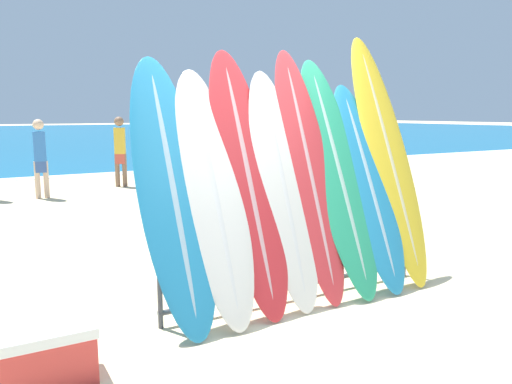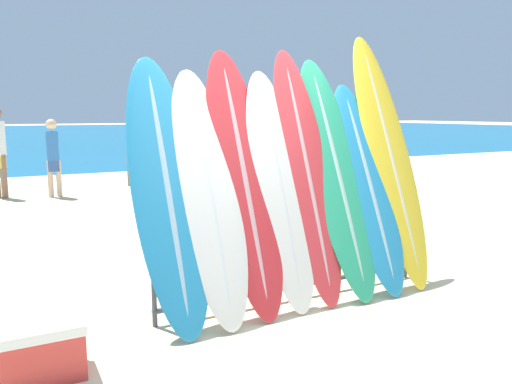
# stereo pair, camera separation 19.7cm
# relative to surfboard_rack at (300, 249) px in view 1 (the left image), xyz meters

# --- Properties ---
(ground_plane) EXTENTS (160.00, 160.00, 0.00)m
(ground_plane) POSITION_rel_surfboard_rack_xyz_m (-0.09, -0.46, -0.46)
(ground_plane) COLOR beige
(ocean_water) EXTENTS (120.00, 60.00, 0.01)m
(ocean_water) POSITION_rel_surfboard_rack_xyz_m (-0.09, 39.57, -0.46)
(ocean_water) COLOR #146693
(ocean_water) RESTS_ON ground_plane
(surfboard_rack) EXTENTS (2.64, 0.04, 0.84)m
(surfboard_rack) POSITION_rel_surfboard_rack_xyz_m (0.00, 0.00, 0.00)
(surfboard_rack) COLOR #47474C
(surfboard_rack) RESTS_ON ground_plane
(surfboard_slot_0) EXTENTS (0.56, 1.06, 2.14)m
(surfboard_slot_0) POSITION_rel_surfboard_rack_xyz_m (-1.15, 0.09, 0.61)
(surfboard_slot_0) COLOR teal
(surfboard_slot_0) RESTS_ON ground_plane
(surfboard_slot_1) EXTENTS (0.54, 1.02, 2.04)m
(surfboard_slot_1) POSITION_rel_surfboard_rack_xyz_m (-0.81, 0.05, 0.56)
(surfboard_slot_1) COLOR silver
(surfboard_slot_1) RESTS_ON ground_plane
(surfboard_slot_2) EXTENTS (0.54, 1.02, 2.23)m
(surfboard_slot_2) POSITION_rel_surfboard_rack_xyz_m (-0.47, 0.10, 0.65)
(surfboard_slot_2) COLOR red
(surfboard_slot_2) RESTS_ON ground_plane
(surfboard_slot_3) EXTENTS (0.51, 0.88, 2.05)m
(surfboard_slot_3) POSITION_rel_surfboard_rack_xyz_m (-0.15, 0.05, 0.56)
(surfboard_slot_3) COLOR silver
(surfboard_slot_3) RESTS_ON ground_plane
(surfboard_slot_4) EXTENTS (0.48, 0.96, 2.26)m
(surfboard_slot_4) POSITION_rel_surfboard_rack_xyz_m (0.15, 0.09, 0.67)
(surfboard_slot_4) COLOR red
(surfboard_slot_4) RESTS_ON ground_plane
(surfboard_slot_5) EXTENTS (0.54, 1.07, 2.19)m
(surfboard_slot_5) POSITION_rel_surfboard_rack_xyz_m (0.47, 0.09, 0.64)
(surfboard_slot_5) COLOR #289E70
(surfboard_slot_5) RESTS_ON ground_plane
(surfboard_slot_6) EXTENTS (0.54, 0.98, 1.96)m
(surfboard_slot_6) POSITION_rel_surfboard_rack_xyz_m (0.81, 0.03, 0.52)
(surfboard_slot_6) COLOR teal
(surfboard_slot_6) RESTS_ON ground_plane
(surfboard_slot_7) EXTENTS (0.52, 1.12, 2.46)m
(surfboard_slot_7) POSITION_rel_surfboard_rack_xyz_m (1.15, 0.14, 0.77)
(surfboard_slot_7) COLOR yellow
(surfboard_slot_7) RESTS_ON ground_plane
(person_near_water) EXTENTS (0.27, 0.23, 1.58)m
(person_near_water) POSITION_rel_surfboard_rack_xyz_m (0.38, 7.72, 0.40)
(person_near_water) COLOR #846047
(person_near_water) RESTS_ON ground_plane
(person_mid_beach) EXTENTS (0.26, 0.22, 1.55)m
(person_mid_beach) POSITION_rel_surfboard_rack_xyz_m (0.46, 2.17, 0.39)
(person_mid_beach) COLOR beige
(person_mid_beach) RESTS_ON ground_plane
(person_far_right) EXTENTS (0.26, 0.21, 1.54)m
(person_far_right) POSITION_rel_surfboard_rack_xyz_m (-1.37, 6.91, 0.38)
(person_far_right) COLOR beige
(person_far_right) RESTS_ON ground_plane
(cooler_box) EXTENTS (0.57, 0.37, 0.36)m
(cooler_box) POSITION_rel_surfboard_rack_xyz_m (-2.17, -0.42, -0.28)
(cooler_box) COLOR red
(cooler_box) RESTS_ON ground_plane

